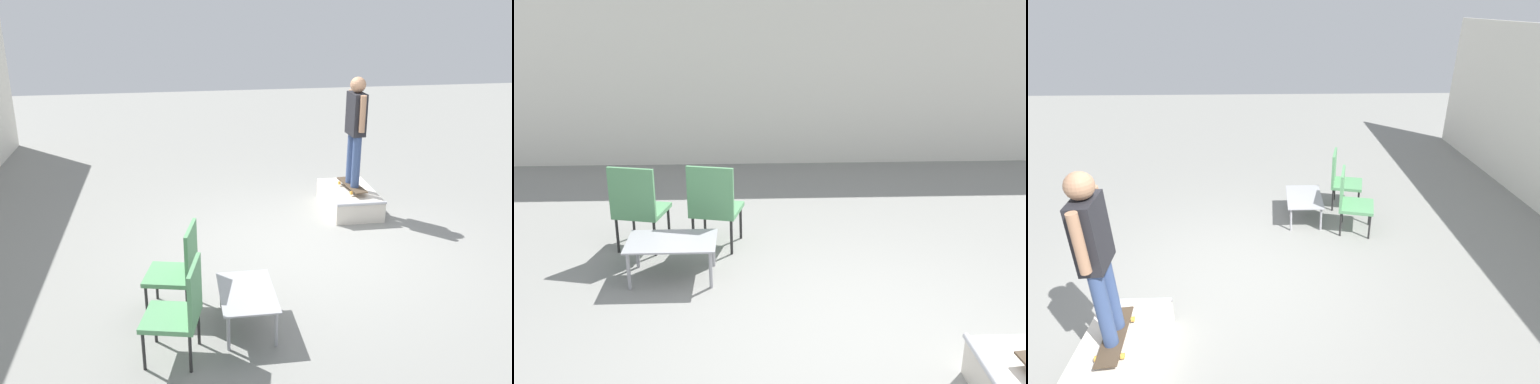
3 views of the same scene
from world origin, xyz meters
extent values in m
plane|color=gray|center=(0.00, 0.00, 0.00)|extent=(24.00, 24.00, 0.00)
cube|color=white|center=(0.00, 5.17, 1.50)|extent=(12.00, 0.06, 3.00)
cylinder|color=#B7B7BC|center=(0.70, -0.99, 0.33)|extent=(0.05, 0.76, 0.05)
cube|color=#9E9EA3|center=(-1.70, 1.05, 0.40)|extent=(0.90, 0.58, 0.02)
cylinder|color=#9E9EA3|center=(-2.10, 0.81, 0.20)|extent=(0.04, 0.04, 0.39)
cylinder|color=#9E9EA3|center=(-1.30, 0.81, 0.20)|extent=(0.04, 0.04, 0.39)
cylinder|color=#9E9EA3|center=(-2.10, 1.29, 0.20)|extent=(0.04, 0.04, 0.39)
cylinder|color=#9E9EA3|center=(-1.30, 1.29, 0.20)|extent=(0.04, 0.04, 0.39)
cylinder|color=black|center=(-1.86, 2.00, 0.20)|extent=(0.03, 0.03, 0.41)
cylinder|color=black|center=(-2.29, 2.10, 0.20)|extent=(0.03, 0.03, 0.41)
cylinder|color=black|center=(-1.96, 1.57, 0.20)|extent=(0.03, 0.03, 0.41)
cylinder|color=black|center=(-2.39, 1.67, 0.20)|extent=(0.03, 0.03, 0.41)
cube|color=#569360|center=(-2.12, 1.83, 0.43)|extent=(0.62, 0.62, 0.05)
cube|color=#569360|center=(-2.18, 1.60, 0.73)|extent=(0.52, 0.16, 0.55)
cylinder|color=black|center=(-1.02, 2.00, 0.20)|extent=(0.03, 0.03, 0.41)
cylinder|color=black|center=(-1.44, 2.10, 0.20)|extent=(0.03, 0.03, 0.41)
cylinder|color=black|center=(-1.12, 1.57, 0.20)|extent=(0.03, 0.03, 0.41)
cylinder|color=black|center=(-1.54, 1.67, 0.20)|extent=(0.03, 0.03, 0.41)
cube|color=#569360|center=(-1.28, 1.83, 0.43)|extent=(0.62, 0.62, 0.05)
cube|color=#569360|center=(-1.33, 1.60, 0.73)|extent=(0.52, 0.16, 0.55)
camera|label=1|loc=(-6.84, 1.71, 3.45)|focal=40.00mm
camera|label=2|loc=(-0.93, -4.24, 2.76)|focal=40.00mm
camera|label=3|loc=(4.22, 0.51, 3.30)|focal=28.00mm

